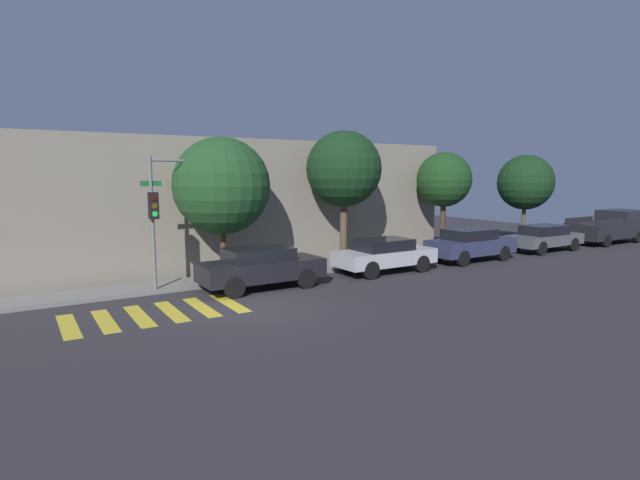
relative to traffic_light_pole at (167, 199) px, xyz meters
The scene contains 14 objects.
ground_plane 4.91m from the traffic_light_pole, 66.05° to the right, with size 60.00×60.00×0.00m, color #2D2B30.
sidewalk 3.57m from the traffic_light_pole, 23.55° to the left, with size 26.00×1.64×0.14m, color slate.
building_row 5.12m from the traffic_light_pole, 72.93° to the left, with size 26.00×6.00×5.56m, color gray.
crosswalk 4.30m from the traffic_light_pole, 114.29° to the right, with size 5.09×2.60×0.00m.
traffic_light_pole is the anchor object (origin of this frame).
sedan_near_corner 3.99m from the traffic_light_pole, 23.64° to the right, with size 4.45×1.79×1.50m.
sedan_middle 9.01m from the traffic_light_pole, ahead, with size 4.34×1.80×1.42m.
sedan_far_end 14.04m from the traffic_light_pole, ahead, with size 4.47×1.80×1.54m.
sedan_tail_of_row 19.70m from the traffic_light_pole, ahead, with size 4.51×1.75×1.41m.
pickup_truck 25.98m from the traffic_light_pole, ahead, with size 5.49×2.11×1.92m.
tree_near_corner 2.23m from the traffic_light_pole, 11.88° to the left, with size 3.61×3.61×5.48m.
tree_midblock 7.75m from the traffic_light_pole, ahead, with size 3.25×3.25×5.95m.
tree_far_end 13.68m from the traffic_light_pole, ahead, with size 2.69×2.69×5.18m.
tree_behind_truck 20.04m from the traffic_light_pole, ahead, with size 3.07×3.07×5.18m.
Camera 1 is at (-6.09, -13.95, 4.11)m, focal length 28.00 mm.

